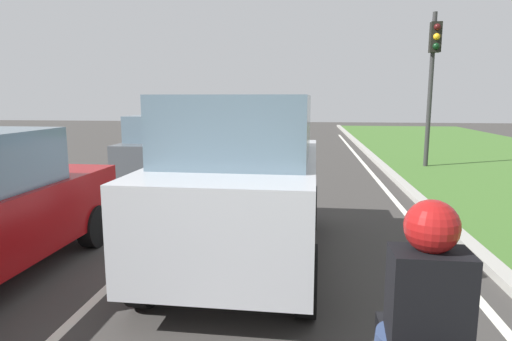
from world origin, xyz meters
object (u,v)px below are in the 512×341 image
Objects in this scene: car_hatchback_far at (165,147)px; traffic_light_near_right at (433,65)px; car_suv_ahead at (245,178)px; rider_person at (427,302)px.

traffic_light_near_right reaches higher than car_hatchback_far.
car_suv_ahead reaches higher than car_hatchback_far.
car_hatchback_far is 3.20× the size of rider_person.
traffic_light_near_right is at bearing 20.31° from car_hatchback_far.
rider_person is at bearing -104.70° from traffic_light_near_right.
car_hatchback_far is 10.49m from rider_person.
car_suv_ahead is 3.86m from rider_person.
car_suv_ahead is 1.22× the size of car_hatchback_far.
traffic_light_near_right is at bearing 62.69° from car_suv_ahead.
traffic_light_near_right reaches higher than car_suv_ahead.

